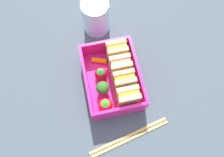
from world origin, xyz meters
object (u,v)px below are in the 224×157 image
Objects in this scene: broccoli_floret at (103,88)px; chopstick_pair at (129,137)px; strawberry_left at (101,74)px; drinking_glass at (96,17)px; sandwich_left at (117,52)px; sandwich_center at (124,81)px; sandwich_center_right at (128,97)px; sandwich_center_left at (120,66)px; strawberry_far_left at (105,105)px; carrot_stick_far_left at (99,60)px.

broccoli_floret is 12.32cm from chopstick_pair.
strawberry_left is 0.19× the size of chopstick_pair.
drinking_glass is at bearing -176.86° from chopstick_pair.
strawberry_left is (3.93, -4.64, -1.53)cm from sandwich_left.
sandwich_center reaches higher than broccoli_floret.
sandwich_center_right is (11.08, 0.00, 0.00)cm from sandwich_left.
sandwich_center_left reaches higher than strawberry_left.
sandwich_center is 1.00× the size of sandwich_center_right.
strawberry_far_left is (4.07, -5.09, -1.42)cm from sandwich_center.
sandwich_left is 1.61× the size of broccoli_floret.
sandwich_left is at bearing 156.03° from strawberry_far_left.
sandwich_center_left is 1.76× the size of strawberry_left.
strawberry_far_left is (3.82, -0.17, -0.55)cm from broccoli_floret.
sandwich_center and sandwich_center_right have the same top height.
chopstick_pair is 2.03× the size of drinking_glass.
sandwich_left is 0.34× the size of chopstick_pair.
strawberry_left is at bearing -167.70° from chopstick_pair.
strawberry_far_left reaches higher than chopstick_pair.
chopstick_pair is (15.07, 3.29, -2.46)cm from strawberry_left.
drinking_glass reaches higher than broccoli_floret.
sandwich_center is at bearing 9.38° from drinking_glass.
sandwich_center_left is at bearing 180.00° from sandwich_center.
strawberry_left is at bearing -87.03° from sandwich_center_left.
carrot_stick_far_left is 11.53cm from strawberry_far_left.
sandwich_center_right is 1.65× the size of strawberry_far_left.
carrot_stick_far_left is at bearing -6.95° from drinking_glass.
chopstick_pair is (7.55, 3.74, -2.57)cm from strawberry_far_left.
broccoli_floret is 18.40cm from drinking_glass.
sandwich_center_left is at bearing 92.97° from strawberry_left.
strawberry_left is at bearing -147.03° from sandwich_center_right.
drinking_glass is (-22.09, 2.12, 1.65)cm from strawberry_far_left.
sandwich_center is 5.00cm from broccoli_floret.
sandwich_center_left is 6.36cm from broccoli_floret.
carrot_stick_far_left is (0.01, -4.27, -2.48)cm from sandwich_left.
sandwich_center_right is at bearing 7.81° from drinking_glass.
drinking_glass is at bearing -164.36° from sandwich_left.
carrot_stick_far_left is at bearing 174.71° from strawberry_left.
sandwich_center_right is 8.65cm from strawberry_left.
sandwich_center_right is at bearing 32.97° from strawberry_left.
sandwich_left is at bearing 180.00° from sandwich_center_right.
sandwich_center reaches higher than chopstick_pair.
strawberry_far_left is 0.20× the size of chopstick_pair.
drinking_glass reaches higher than sandwich_center.
chopstick_pair is at bearing 12.30° from strawberry_left.
sandwich_center is at bearing 53.32° from strawberry_left.
strawberry_far_left reaches higher than carrot_stick_far_left.
sandwich_center_left is at bearing 0.00° from sandwich_left.
chopstick_pair is (19.00, 2.92, -1.51)cm from carrot_stick_far_left.
strawberry_far_left is 8.81cm from chopstick_pair.
sandwich_left is 12.62cm from strawberry_far_left.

